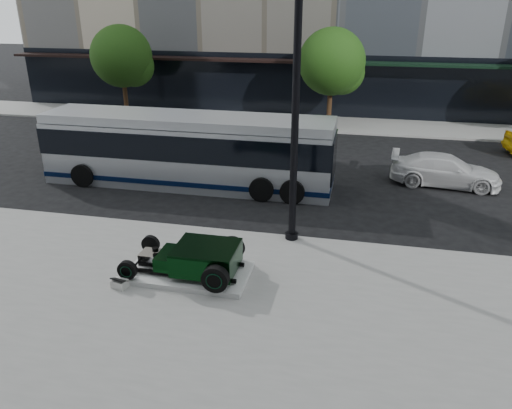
% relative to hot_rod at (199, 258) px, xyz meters
% --- Properties ---
extents(ground, '(120.00, 120.00, 0.00)m').
position_rel_hot_rod_xyz_m(ground, '(1.10, 5.11, -0.70)').
color(ground, black).
rests_on(ground, ground).
extents(sidewalk_far, '(70.00, 4.00, 0.12)m').
position_rel_hot_rod_xyz_m(sidewalk_far, '(1.10, 19.11, -0.64)').
color(sidewalk_far, gray).
rests_on(sidewalk_far, ground).
extents(street_trees, '(29.80, 3.80, 5.70)m').
position_rel_hot_rod_xyz_m(street_trees, '(2.25, 18.18, 3.07)').
color(street_trees, black).
rests_on(street_trees, sidewalk_far).
extents(display_plinth, '(3.40, 1.80, 0.15)m').
position_rel_hot_rod_xyz_m(display_plinth, '(-0.33, 0.00, -0.50)').
color(display_plinth, silver).
rests_on(display_plinth, sidewalk_near).
extents(hot_rod, '(3.22, 2.00, 0.81)m').
position_rel_hot_rod_xyz_m(hot_rod, '(0.00, 0.00, 0.00)').
color(hot_rod, black).
rests_on(hot_rod, display_plinth).
extents(info_plaque, '(0.46, 0.38, 0.31)m').
position_rel_hot_rod_xyz_m(info_plaque, '(-1.93, -1.00, -0.45)').
color(info_plaque, silver).
rests_on(info_plaque, sidewalk_near).
extents(lamppost, '(0.42, 0.42, 7.55)m').
position_rel_hot_rod_xyz_m(lamppost, '(2.16, 2.91, 2.91)').
color(lamppost, black).
rests_on(lamppost, sidewalk_near).
extents(transit_bus, '(12.12, 2.88, 2.92)m').
position_rel_hot_rod_xyz_m(transit_bus, '(-2.89, 7.41, 0.79)').
color(transit_bus, silver).
rests_on(transit_bus, ground).
extents(white_sedan, '(4.58, 2.18, 1.29)m').
position_rel_hot_rod_xyz_m(white_sedan, '(7.65, 9.50, -0.05)').
color(white_sedan, silver).
rests_on(white_sedan, ground).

